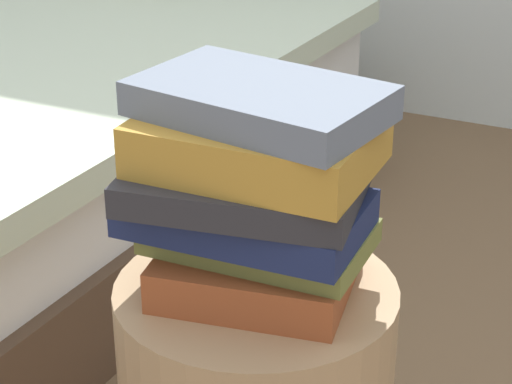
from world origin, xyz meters
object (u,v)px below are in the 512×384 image
(book_rust, at_px, (256,267))
(book_ochre, at_px, (261,143))
(book_slate, at_px, (261,101))
(book_olive, at_px, (260,236))
(book_charcoal, at_px, (246,183))
(book_navy, at_px, (246,213))

(book_rust, distance_m, book_ochre, 0.17)
(book_slate, bearing_deg, book_ochre, -65.33)
(book_olive, bearing_deg, book_rust, -122.57)
(book_rust, height_order, book_olive, book_olive)
(book_olive, bearing_deg, book_charcoal, -126.71)
(book_charcoal, bearing_deg, book_ochre, 27.00)
(book_charcoal, xyz_separation_m, book_ochre, (0.01, 0.01, 0.05))
(book_charcoal, height_order, book_ochre, book_ochre)
(book_rust, bearing_deg, book_slate, 27.29)
(book_rust, relative_size, book_ochre, 0.86)
(book_navy, relative_size, book_charcoal, 1.04)
(book_rust, relative_size, book_charcoal, 0.84)
(book_olive, distance_m, book_charcoal, 0.08)
(book_rust, bearing_deg, book_ochre, -9.46)
(book_olive, relative_size, book_navy, 0.93)
(book_rust, height_order, book_charcoal, book_charcoal)
(book_rust, height_order, book_navy, book_navy)
(book_rust, relative_size, book_olive, 0.87)
(book_ochre, xyz_separation_m, book_slate, (-0.00, 0.00, 0.05))
(book_slate, bearing_deg, book_olive, 166.81)
(book_rust, xyz_separation_m, book_navy, (-0.01, -0.01, 0.08))
(book_ochre, bearing_deg, book_slate, 104.78)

